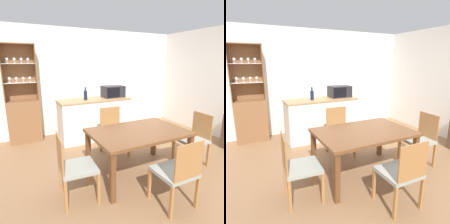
% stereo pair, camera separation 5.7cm
% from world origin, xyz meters
% --- Properties ---
extents(ground_plane, '(18.00, 18.00, 0.00)m').
position_xyz_m(ground_plane, '(0.00, 0.00, 0.00)').
color(ground_plane, '#936B47').
extents(wall_back, '(6.80, 0.06, 2.55)m').
position_xyz_m(wall_back, '(0.00, 2.63, 1.27)').
color(wall_back, white).
rests_on(wall_back, ground_plane).
extents(kitchen_counter, '(1.64, 0.60, 0.94)m').
position_xyz_m(kitchen_counter, '(-0.08, 1.91, 0.47)').
color(kitchen_counter, white).
rests_on(kitchen_counter, ground_plane).
extents(display_cabinet, '(0.68, 0.33, 2.13)m').
position_xyz_m(display_cabinet, '(-1.56, 2.44, 0.64)').
color(display_cabinet, brown).
rests_on(display_cabinet, ground_plane).
extents(dining_table, '(1.46, 0.98, 0.73)m').
position_xyz_m(dining_table, '(-0.08, 0.14, 0.64)').
color(dining_table, brown).
rests_on(dining_table, ground_plane).
extents(dining_chair_side_right_near, '(0.48, 0.48, 0.90)m').
position_xyz_m(dining_chair_side_right_near, '(0.99, -0.01, 0.46)').
color(dining_chair_side_right_near, '#999E93').
rests_on(dining_chair_side_right_near, ground_plane).
extents(dining_chair_head_near, '(0.45, 0.45, 0.90)m').
position_xyz_m(dining_chair_head_near, '(-0.08, -0.69, 0.46)').
color(dining_chair_head_near, '#999E93').
rests_on(dining_chair_head_near, ground_plane).
extents(dining_chair_head_far, '(0.48, 0.48, 0.90)m').
position_xyz_m(dining_chair_head_far, '(-0.07, 0.97, 0.46)').
color(dining_chair_head_far, '#999E93').
rests_on(dining_chair_head_far, ground_plane).
extents(dining_chair_side_left_near, '(0.48, 0.48, 0.90)m').
position_xyz_m(dining_chair_side_left_near, '(-1.15, -0.01, 0.46)').
color(dining_chair_side_left_near, '#999E93').
rests_on(dining_chair_side_left_near, ground_plane).
extents(microwave, '(0.50, 0.35, 0.27)m').
position_xyz_m(microwave, '(0.42, 1.95, 1.08)').
color(microwave, '#232328').
rests_on(microwave, kitchen_counter).
extents(wine_bottle, '(0.08, 0.08, 0.29)m').
position_xyz_m(wine_bottle, '(-0.30, 1.87, 1.05)').
color(wine_bottle, '#141E38').
rests_on(wine_bottle, kitchen_counter).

